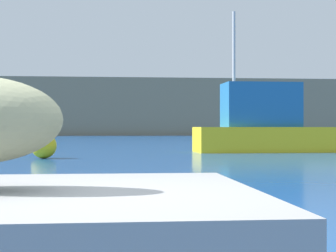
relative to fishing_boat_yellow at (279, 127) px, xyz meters
name	(u,v)px	position (x,y,z in m)	size (l,w,h in m)	color
hillside_backdrop	(109,109)	(-6.63, 56.36, 2.56)	(140.00, 17.76, 7.04)	#7F755B
fishing_boat_yellow	(279,127)	(0.00, 0.00, 0.00)	(7.32, 2.16, 5.41)	yellow
mooring_buoy	(44,146)	(-8.52, -4.02, -0.57)	(0.78, 0.78, 0.78)	yellow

